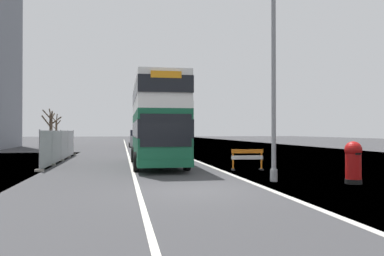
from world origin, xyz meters
The scene contains 11 objects.
ground centered at (0.60, 0.09, -0.05)m, with size 140.00×280.00×0.10m.
double_decker_bus centered at (-0.29, 9.81, 2.65)m, with size 2.93×10.47×4.98m.
lamppost_foreground centered at (3.71, 1.74, 4.13)m, with size 0.29×0.70×8.74m.
red_pillar_postbox centered at (6.48, 0.55, 0.90)m, with size 0.66×0.66×1.64m.
roadworks_barrier centered at (4.10, 6.18, 0.68)m, with size 1.67×0.60×1.09m.
construction_site_fence centered at (-6.41, 14.28, 1.02)m, with size 0.44×13.80×2.12m.
car_oncoming_near centered at (-0.15, 27.14, 0.94)m, with size 2.02×3.84×2.00m.
car_receding_mid centered at (-0.37, 36.67, 1.03)m, with size 2.08×4.52×2.20m.
car_receding_far centered at (0.02, 44.35, 0.94)m, with size 1.96×4.28×1.98m.
bare_tree_far_verge_mid centered at (-12.40, 44.89, 2.78)m, with size 2.80×2.69×5.35m.
bare_tree_far_verge_far centered at (-14.33, 61.52, 2.53)m, with size 2.04×3.05×5.26m.
Camera 1 is at (-2.34, -12.75, 2.03)m, focal length 35.56 mm.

